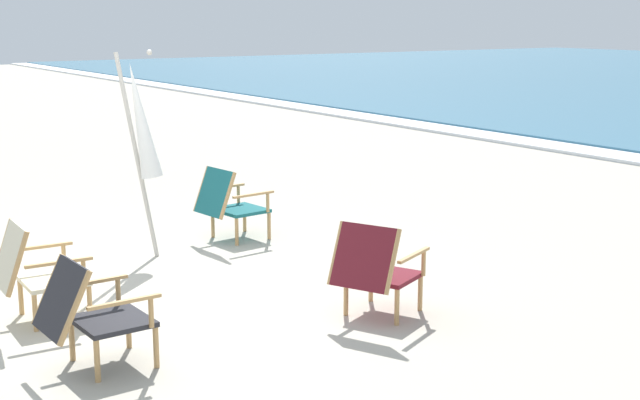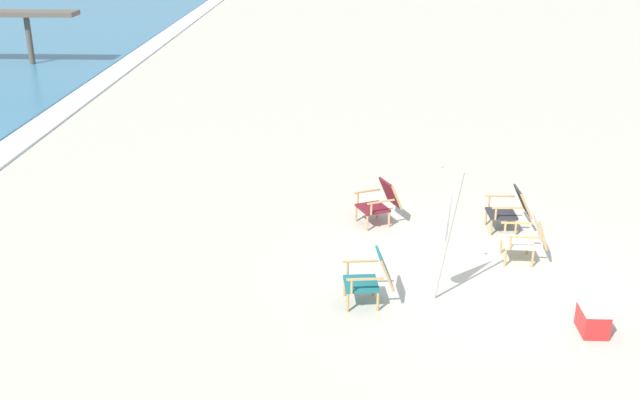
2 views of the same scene
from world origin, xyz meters
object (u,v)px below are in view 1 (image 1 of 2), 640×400
(beach_chair_front_right, at_px, (90,311))
(umbrella_furled_white, at_px, (141,123))
(beach_chair_far_center, at_px, (375,267))
(beach_chair_back_left, at_px, (229,202))
(beach_chair_mid_center, at_px, (34,270))

(beach_chair_front_right, height_order, umbrella_furled_white, umbrella_furled_white)
(beach_chair_far_center, distance_m, beach_chair_back_left, 2.96)
(beach_chair_back_left, bearing_deg, beach_chair_far_center, -4.53)
(beach_chair_front_right, bearing_deg, beach_chair_back_left, 137.08)
(beach_chair_far_center, distance_m, beach_chair_front_right, 2.30)
(beach_chair_front_right, bearing_deg, beach_chair_mid_center, -178.84)
(beach_chair_back_left, bearing_deg, beach_chair_front_right, -42.92)
(beach_chair_far_center, relative_size, umbrella_furled_white, 0.42)
(beach_chair_far_center, bearing_deg, beach_chair_back_left, 175.47)
(beach_chair_mid_center, height_order, beach_chair_far_center, beach_chair_mid_center)
(beach_chair_mid_center, relative_size, beach_chair_front_right, 1.03)
(umbrella_furled_white, bearing_deg, beach_chair_far_center, 15.40)
(beach_chair_back_left, bearing_deg, beach_chair_mid_center, -59.61)
(beach_chair_far_center, distance_m, umbrella_furled_white, 3.11)
(beach_chair_far_center, relative_size, beach_chair_front_right, 1.12)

